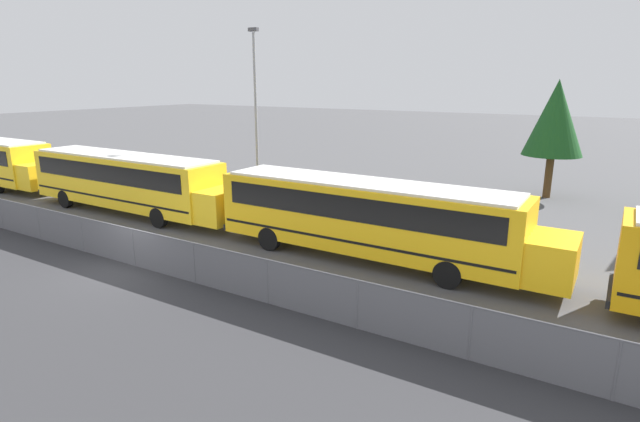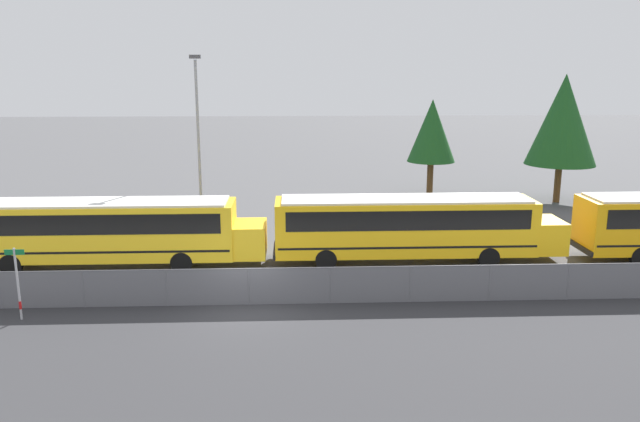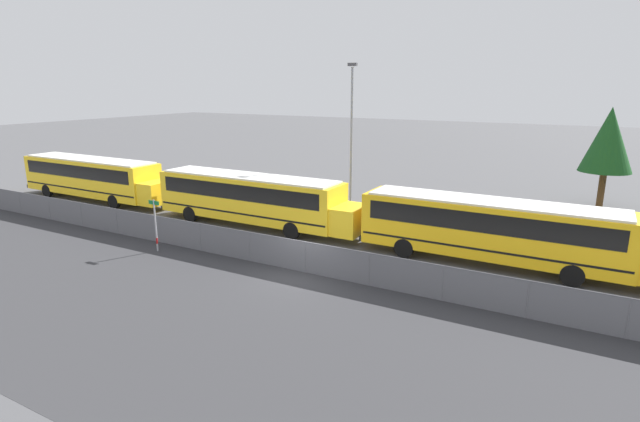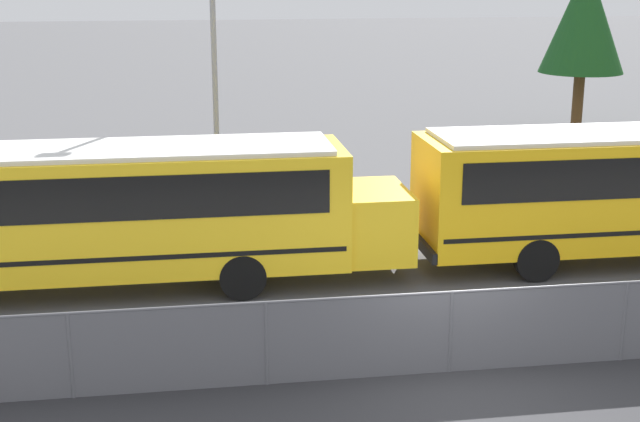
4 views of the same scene
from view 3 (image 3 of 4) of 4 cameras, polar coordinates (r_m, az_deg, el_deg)
The scene contains 9 objects.
ground_plane at distance 22.82m, azimuth -1.66°, elevation -7.02°, with size 200.00×200.00×0.00m, color #4C4C4F.
road_strip at distance 18.38m, azimuth -11.53°, elevation -12.81°, with size 102.72×12.00×0.01m.
fence at distance 22.56m, azimuth -1.68°, elevation -5.24°, with size 68.79×0.07×1.48m.
school_bus_0 at distance 40.10m, azimuth -24.48°, elevation 3.71°, with size 13.55×2.52×3.08m.
school_bus_1 at distance 29.94m, azimuth -7.68°, elevation 1.68°, with size 13.55×2.52×3.08m.
school_bus_2 at distance 24.63m, azimuth 19.44°, elevation -1.76°, with size 13.55×2.52×3.08m.
street_sign at distance 26.55m, azimuth -18.28°, elevation -1.42°, with size 0.70×0.09×2.69m.
light_pole at distance 33.40m, azimuth 3.62°, elevation 8.94°, with size 0.60×0.24×9.63m.
tree_0 at distance 38.93m, azimuth 30.08°, elevation 7.02°, with size 3.35×3.35×6.88m.
Camera 3 is at (10.94, -18.24, 8.27)m, focal length 28.00 mm.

